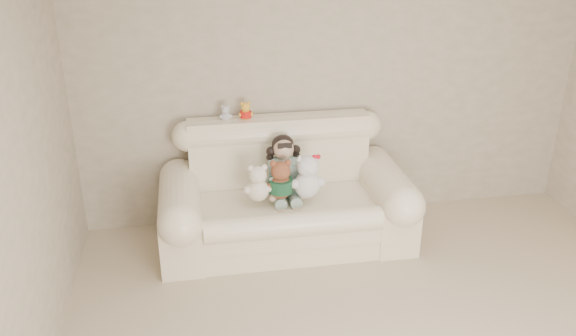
{
  "coord_description": "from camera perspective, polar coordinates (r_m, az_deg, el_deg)",
  "views": [
    {
      "loc": [
        -1.27,
        -2.4,
        2.68
      ],
      "look_at": [
        -0.52,
        1.9,
        0.75
      ],
      "focal_mm": 37.01,
      "sensor_mm": 36.0,
      "label": 1
    }
  ],
  "objects": [
    {
      "name": "seated_child",
      "position": [
        4.96,
        -0.43,
        0.2
      ],
      "size": [
        0.37,
        0.44,
        0.54
      ],
      "primitive_type": null,
      "rotation": [
        0.0,
        0.0,
        -0.13
      ],
      "color": "#2C6856",
      "rests_on": "sofa"
    },
    {
      "name": "wall_back",
      "position": [
        5.25,
        4.55,
        8.55
      ],
      "size": [
        4.5,
        0.0,
        4.5
      ],
      "primitive_type": "plane",
      "rotation": [
        1.57,
        0.0,
        0.0
      ],
      "color": "#C2AD9A",
      "rests_on": "ground"
    },
    {
      "name": "white_cat",
      "position": [
        4.77,
        1.89,
        -0.36
      ],
      "size": [
        0.34,
        0.29,
        0.45
      ],
      "primitive_type": null,
      "rotation": [
        0.0,
        0.0,
        0.3
      ],
      "color": "white",
      "rests_on": "sofa"
    },
    {
      "name": "yellow_mini_bear",
      "position": [
        5.04,
        -4.1,
        5.63
      ],
      "size": [
        0.15,
        0.13,
        0.19
      ],
      "primitive_type": null,
      "rotation": [
        0.0,
        0.0,
        0.3
      ],
      "color": "#F8A934",
      "rests_on": "sofa"
    },
    {
      "name": "sofa",
      "position": [
        4.96,
        -0.2,
        -2.02
      ],
      "size": [
        2.1,
        0.95,
        1.03
      ],
      "primitive_type": null,
      "color": "#FFEFCD",
      "rests_on": "floor"
    },
    {
      "name": "cream_teddy",
      "position": [
        4.73,
        -2.93,
        -1.11
      ],
      "size": [
        0.26,
        0.22,
        0.37
      ],
      "primitive_type": null,
      "rotation": [
        0.0,
        0.0,
        -0.18
      ],
      "color": "white",
      "rests_on": "sofa"
    },
    {
      "name": "grey_mini_plush",
      "position": [
        5.03,
        -6.02,
        5.39
      ],
      "size": [
        0.13,
        0.11,
        0.17
      ],
      "primitive_type": null,
      "rotation": [
        0.0,
        0.0,
        -0.2
      ],
      "color": "silver",
      "rests_on": "sofa"
    },
    {
      "name": "brown_teddy",
      "position": [
        4.76,
        -0.71,
        -0.75
      ],
      "size": [
        0.29,
        0.24,
        0.4
      ],
      "primitive_type": null,
      "rotation": [
        0.0,
        0.0,
        0.18
      ],
      "color": "brown",
      "rests_on": "sofa"
    }
  ]
}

